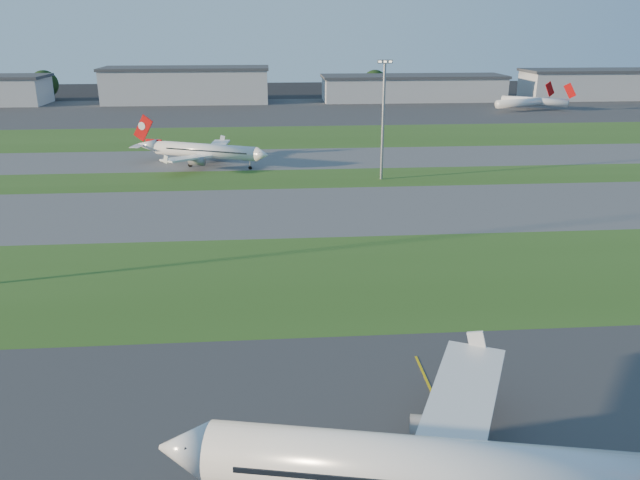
{
  "coord_description": "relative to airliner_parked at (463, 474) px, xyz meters",
  "views": [
    {
      "loc": [
        -9.68,
        -26.6,
        33.09
      ],
      "look_at": [
        -3.62,
        47.94,
        7.0
      ],
      "focal_mm": 35.0,
      "sensor_mm": 36.0,
      "label": 1
    }
  ],
  "objects": [
    {
      "name": "grass_strip_a",
      "position": [
        -2.58,
        45.38,
        -4.62
      ],
      "size": [
        300.0,
        34.0,
        0.01
      ],
      "primitive_type": "cube",
      "color": "#30531B",
      "rests_on": "ground"
    },
    {
      "name": "taxiway_a",
      "position": [
        -2.58,
        78.38,
        -4.62
      ],
      "size": [
        300.0,
        32.0,
        0.01
      ],
      "primitive_type": "cube",
      "color": "#515154",
      "rests_on": "ground"
    },
    {
      "name": "grass_strip_b",
      "position": [
        -2.58,
        103.38,
        -4.62
      ],
      "size": [
        300.0,
        18.0,
        0.01
      ],
      "primitive_type": "cube",
      "color": "#30531B",
      "rests_on": "ground"
    },
    {
      "name": "taxiway_b",
      "position": [
        -2.58,
        125.38,
        -4.62
      ],
      "size": [
        300.0,
        26.0,
        0.01
      ],
      "primitive_type": "cube",
      "color": "#515154",
      "rests_on": "ground"
    },
    {
      "name": "grass_strip_c",
      "position": [
        -2.58,
        158.38,
        -4.62
      ],
      "size": [
        300.0,
        40.0,
        0.01
      ],
      "primitive_type": "cube",
      "color": "#30531B",
      "rests_on": "ground"
    },
    {
      "name": "apron_far",
      "position": [
        -2.58,
        218.38,
        -4.62
      ],
      "size": [
        400.0,
        80.0,
        0.01
      ],
      "primitive_type": "cube",
      "color": "#333335",
      "rests_on": "ground"
    },
    {
      "name": "airliner_parked",
      "position": [
        0.0,
        0.0,
        0.0
      ],
      "size": [
        41.79,
        35.1,
        13.19
      ],
      "rotation": [
        0.0,
        0.0,
        -0.21
      ],
      "color": "silver",
      "rests_on": "ground"
    },
    {
      "name": "airliner_taxiing",
      "position": [
        -28.09,
        118.51,
        -0.95
      ],
      "size": [
        31.52,
        26.82,
        10.48
      ],
      "rotation": [
        0.0,
        0.0,
        2.73
      ],
      "color": "silver",
      "rests_on": "ground"
    },
    {
      "name": "mini_jet_near",
      "position": [
        88.67,
        210.43,
        -1.35
      ],
      "size": [
        27.44,
        11.95,
        9.48
      ],
      "rotation": [
        0.0,
        0.0,
        0.35
      ],
      "color": "silver",
      "rests_on": "ground"
    },
    {
      "name": "mini_jet_far",
      "position": [
        95.04,
        214.81,
        -1.35
      ],
      "size": [
        24.57,
        17.61,
        9.48
      ],
      "rotation": [
        0.0,
        0.0,
        -0.6
      ],
      "color": "silver",
      "rests_on": "ground"
    },
    {
      "name": "light_mast_centre",
      "position": [
        12.42,
        101.38,
        10.18
      ],
      "size": [
        3.2,
        0.7,
        25.8
      ],
      "color": "gray",
      "rests_on": "ground"
    },
    {
      "name": "hangar_west",
      "position": [
        -47.58,
        248.38,
        3.01
      ],
      "size": [
        71.4,
        23.0,
        15.2
      ],
      "color": "#9EA1A6",
      "rests_on": "ground"
    },
    {
      "name": "hangar_east",
      "position": [
        52.42,
        248.38,
        1.01
      ],
      "size": [
        81.6,
        23.0,
        11.2
      ],
      "color": "#9EA1A6",
      "rests_on": "ground"
    },
    {
      "name": "hangar_far_east",
      "position": [
        152.42,
        248.38,
        2.01
      ],
      "size": [
        96.9,
        23.0,
        13.2
      ],
      "color": "#9EA1A6",
      "rests_on": "ground"
    },
    {
      "name": "tree_west",
      "position": [
        -112.58,
        263.38,
        2.51
      ],
      "size": [
        12.1,
        12.1,
        13.2
      ],
      "color": "black",
      "rests_on": "ground"
    },
    {
      "name": "tree_mid_west",
      "position": [
        -22.58,
        259.38,
        1.21
      ],
      "size": [
        9.9,
        9.9,
        10.8
      ],
      "color": "black",
      "rests_on": "ground"
    },
    {
      "name": "tree_mid_east",
      "position": [
        37.42,
        262.38,
        2.18
      ],
      "size": [
        11.55,
        11.55,
        12.6
      ],
      "color": "black",
      "rests_on": "ground"
    },
    {
      "name": "tree_east",
      "position": [
        112.42,
        260.38,
        1.53
      ],
      "size": [
        10.45,
        10.45,
        11.4
      ],
      "color": "black",
      "rests_on": "ground"
    }
  ]
}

